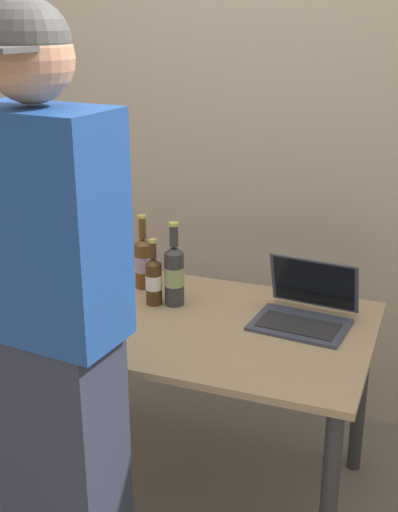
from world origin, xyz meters
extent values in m
plane|color=slate|center=(0.00, 0.00, 0.00)|extent=(8.00, 8.00, 0.00)
cube|color=#9E8460|center=(0.00, 0.00, 0.71)|extent=(1.28, 0.81, 0.03)
cylinder|color=#2D2D30|center=(-0.58, -0.34, 0.35)|extent=(0.05, 0.05, 0.70)
cylinder|color=#2D2D30|center=(0.58, -0.34, 0.35)|extent=(0.05, 0.05, 0.70)
cylinder|color=#2D2D30|center=(-0.58, 0.34, 0.35)|extent=(0.05, 0.05, 0.70)
cylinder|color=#2D2D30|center=(0.58, 0.34, 0.35)|extent=(0.05, 0.05, 0.70)
cube|color=#383D4C|center=(0.37, 0.08, 0.73)|extent=(0.35, 0.27, 0.01)
cube|color=#232326|center=(0.37, 0.07, 0.74)|extent=(0.29, 0.17, 0.00)
cube|color=#383D4C|center=(0.39, 0.23, 0.84)|extent=(0.33, 0.10, 0.20)
cube|color=black|center=(0.39, 0.23, 0.84)|extent=(0.31, 0.09, 0.18)
cylinder|color=brown|center=(-0.30, 0.22, 0.82)|extent=(0.07, 0.07, 0.18)
cone|color=brown|center=(-0.30, 0.22, 0.92)|extent=(0.07, 0.07, 0.02)
cylinder|color=brown|center=(-0.30, 0.22, 0.98)|extent=(0.03, 0.03, 0.08)
cylinder|color=#BFB74C|center=(-0.30, 0.22, 1.03)|extent=(0.03, 0.03, 0.01)
cylinder|color=#A48CB0|center=(-0.30, 0.22, 0.83)|extent=(0.07, 0.07, 0.06)
cylinder|color=#333333|center=(-0.12, 0.11, 0.83)|extent=(0.07, 0.07, 0.21)
cone|color=#333333|center=(-0.12, 0.11, 0.95)|extent=(0.07, 0.07, 0.03)
cylinder|color=#333333|center=(-0.12, 0.11, 1.00)|extent=(0.03, 0.03, 0.08)
cylinder|color=#BFB74C|center=(-0.12, 0.11, 1.05)|extent=(0.04, 0.04, 0.01)
cylinder|color=#92A564|center=(-0.12, 0.11, 0.84)|extent=(0.08, 0.08, 0.07)
cylinder|color=#472B14|center=(-0.19, 0.08, 0.81)|extent=(0.06, 0.06, 0.16)
cone|color=#472B14|center=(-0.19, 0.08, 0.90)|extent=(0.06, 0.06, 0.02)
cylinder|color=#472B14|center=(-0.19, 0.08, 0.94)|extent=(0.03, 0.03, 0.06)
cylinder|color=#BFB74C|center=(-0.19, 0.08, 0.98)|extent=(0.03, 0.03, 0.01)
cylinder|color=silver|center=(-0.19, 0.08, 0.82)|extent=(0.06, 0.06, 0.06)
cube|color=#2D3347|center=(-0.17, -0.63, 0.47)|extent=(0.36, 0.26, 0.94)
cube|color=#1E4793|center=(-0.17, -0.63, 1.25)|extent=(0.42, 0.27, 0.62)
sphere|color=tan|center=(-0.17, -0.63, 1.67)|extent=(0.22, 0.22, 0.22)
sphere|color=#4C4C4C|center=(-0.17, -0.63, 1.71)|extent=(0.20, 0.20, 0.20)
cylinder|color=white|center=(-0.48, -0.13, 0.77)|extent=(0.08, 0.08, 0.09)
torus|color=white|center=(-0.44, -0.13, 0.78)|extent=(0.06, 0.01, 0.06)
cube|color=tan|center=(0.00, 0.77, 1.30)|extent=(6.00, 0.10, 2.60)
camera|label=1|loc=(0.80, -2.04, 1.78)|focal=46.94mm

